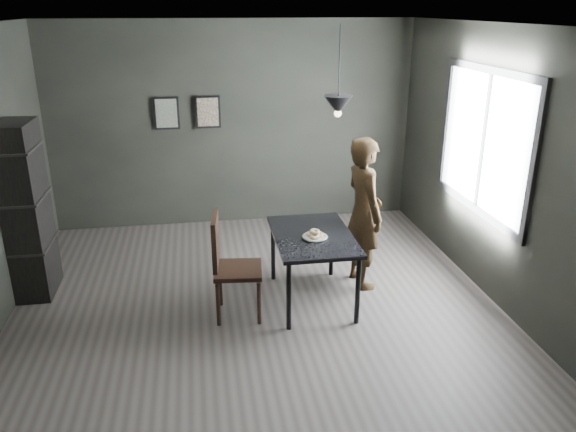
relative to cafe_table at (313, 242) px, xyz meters
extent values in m
plane|color=#37322F|center=(-0.60, 0.00, -0.67)|extent=(5.00, 5.00, 0.00)
cube|color=black|center=(-0.60, 2.50, 0.73)|extent=(5.00, 0.10, 2.80)
cube|color=silver|center=(-0.60, 0.00, 2.13)|extent=(5.00, 5.00, 0.02)
cube|color=white|center=(1.88, 0.20, 0.93)|extent=(0.02, 1.80, 1.40)
cube|color=black|center=(1.87, 0.20, 0.93)|extent=(0.04, 1.96, 1.56)
cube|color=black|center=(0.00, 0.00, 0.06)|extent=(0.80, 1.20, 0.04)
cylinder|color=black|center=(-0.34, -0.54, -0.32)|extent=(0.05, 0.05, 0.71)
cylinder|color=black|center=(0.34, -0.54, -0.32)|extent=(0.05, 0.05, 0.71)
cylinder|color=black|center=(-0.34, 0.54, -0.32)|extent=(0.05, 0.05, 0.71)
cylinder|color=black|center=(0.34, 0.54, -0.32)|extent=(0.05, 0.05, 0.71)
cylinder|color=white|center=(0.00, -0.09, 0.08)|extent=(0.23, 0.23, 0.01)
torus|color=beige|center=(0.04, -0.08, 0.11)|extent=(0.11, 0.11, 0.04)
torus|color=beige|center=(-0.03, -0.06, 0.11)|extent=(0.11, 0.11, 0.04)
torus|color=beige|center=(-0.01, -0.14, 0.11)|extent=(0.11, 0.11, 0.04)
torus|color=beige|center=(0.00, -0.09, 0.15)|extent=(0.15, 0.16, 0.05)
imported|color=black|center=(0.62, 0.29, 0.17)|extent=(0.50, 0.67, 1.69)
cube|color=black|center=(-0.79, -0.18, -0.17)|extent=(0.51, 0.51, 0.04)
cube|color=black|center=(-1.00, -0.16, 0.15)|extent=(0.09, 0.47, 0.51)
cylinder|color=black|center=(-1.01, -0.36, -0.44)|extent=(0.04, 0.04, 0.45)
cylinder|color=black|center=(-0.61, -0.40, -0.44)|extent=(0.04, 0.04, 0.45)
cylinder|color=black|center=(-0.97, 0.03, -0.44)|extent=(0.04, 0.04, 0.45)
cylinder|color=black|center=(-0.57, -0.01, -0.44)|extent=(0.04, 0.04, 0.45)
cube|color=black|center=(-2.92, 0.67, 0.27)|extent=(0.36, 0.63, 1.88)
cylinder|color=black|center=(0.25, 0.10, 1.75)|extent=(0.01, 0.01, 0.75)
cone|color=black|center=(0.25, 0.10, 1.38)|extent=(0.28, 0.28, 0.18)
sphere|color=#FFE0B2|center=(0.25, 0.10, 1.30)|extent=(0.07, 0.07, 0.07)
cube|color=black|center=(-1.50, 2.47, 0.93)|extent=(0.34, 0.03, 0.44)
cube|color=#435E52|center=(-1.50, 2.45, 0.93)|extent=(0.28, 0.01, 0.38)
cube|color=black|center=(-0.95, 2.47, 0.93)|extent=(0.34, 0.03, 0.44)
cube|color=brown|center=(-0.95, 2.45, 0.93)|extent=(0.28, 0.01, 0.38)
camera|label=1|loc=(-1.12, -5.21, 2.29)|focal=35.00mm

